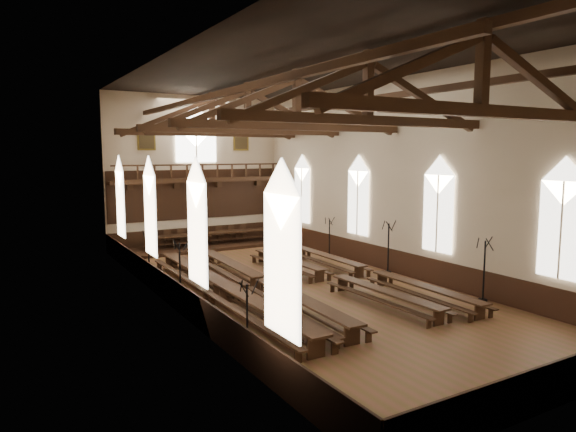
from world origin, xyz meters
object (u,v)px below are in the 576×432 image
(high_table, at_px, (212,234))
(refectory_row_d, at_px, (370,272))
(refectory_row_a, at_px, (224,287))
(candelabrum_right_near, at_px, (484,282))
(candelabrum_right_mid, at_px, (388,257))
(candelabrum_left_near, at_px, (247,333))
(dais, at_px, (212,246))
(refectory_row_b, at_px, (262,282))
(candelabrum_right_far, at_px, (329,244))
(refectory_row_c, at_px, (331,276))
(candelabrum_left_far, at_px, (149,265))
(candelabrum_left_mid, at_px, (180,285))

(high_table, bearing_deg, refectory_row_d, -75.75)
(refectory_row_a, xyz_separation_m, candelabrum_right_near, (9.38, -5.60, 0.25))
(candelabrum_right_near, height_order, candelabrum_right_mid, candelabrum_right_mid)
(candelabrum_left_near, height_order, candelabrum_right_near, candelabrum_right_near)
(refectory_row_d, xyz_separation_m, dais, (-3.16, 12.43, -0.39))
(refectory_row_b, bearing_deg, candelabrum_right_far, 36.51)
(refectory_row_c, relative_size, refectory_row_d, 1.00)
(refectory_row_a, distance_m, refectory_row_d, 7.43)
(candelabrum_left_far, bearing_deg, candelabrum_right_far, 2.54)
(high_table, xyz_separation_m, candelabrum_right_mid, (5.13, -11.43, -0.05))
(refectory_row_d, bearing_deg, high_table, 104.25)
(dais, relative_size, candelabrum_left_far, 4.61)
(refectory_row_d, distance_m, candelabrum_left_near, 10.51)
(refectory_row_a, bearing_deg, candelabrum_left_near, -106.37)
(candelabrum_right_near, distance_m, candelabrum_right_far, 11.27)
(candelabrum_left_mid, relative_size, candelabrum_right_near, 1.00)
(candelabrum_left_mid, height_order, candelabrum_right_near, candelabrum_right_near)
(high_table, distance_m, candelabrum_right_near, 18.13)
(refectory_row_c, xyz_separation_m, candelabrum_right_near, (4.10, -5.28, 0.35))
(refectory_row_b, distance_m, dais, 11.93)
(candelabrum_left_far, relative_size, candelabrum_right_far, 1.05)
(candelabrum_right_near, bearing_deg, refectory_row_d, 111.71)
(high_table, bearing_deg, candelabrum_right_far, -50.00)
(candelabrum_left_far, bearing_deg, refectory_row_a, -71.66)
(dais, relative_size, high_table, 1.30)
(refectory_row_a, relative_size, candelabrum_right_near, 5.42)
(candelabrum_right_near, relative_size, candelabrum_right_far, 1.17)
(refectory_row_a, distance_m, refectory_row_b, 1.87)
(refectory_row_d, distance_m, candelabrum_left_far, 10.82)
(dais, relative_size, candelabrum_right_far, 4.85)
(candelabrum_right_mid, bearing_deg, candelabrum_left_mid, 179.48)
(refectory_row_c, relative_size, candelabrum_right_near, 4.98)
(refectory_row_a, relative_size, candelabrum_right_far, 6.33)
(refectory_row_d, distance_m, dais, 12.83)
(candelabrum_left_near, xyz_separation_m, candelabrum_left_mid, (0.00, 6.31, 0.10))
(dais, bearing_deg, candelabrum_right_near, -73.55)
(refectory_row_a, distance_m, candelabrum_right_far, 10.97)
(refectory_row_b, relative_size, high_table, 1.66)
(high_table, xyz_separation_m, candelabrum_left_far, (-5.97, -6.61, -0.14))
(dais, xyz_separation_m, candelabrum_left_mid, (-5.97, -11.33, 0.73))
(candelabrum_left_near, xyz_separation_m, candelabrum_right_near, (11.10, 0.25, 0.11))
(dais, height_order, candelabrum_left_near, candelabrum_left_near)
(refectory_row_b, relative_size, dais, 1.28)
(refectory_row_d, relative_size, candelabrum_right_mid, 4.96)
(refectory_row_a, relative_size, candelabrum_left_mid, 5.45)
(refectory_row_a, xyz_separation_m, candelabrum_right_mid, (9.38, 0.36, 0.25))
(dais, bearing_deg, candelabrum_left_mid, -117.77)
(refectory_row_d, height_order, candelabrum_right_near, candelabrum_right_near)
(refectory_row_a, bearing_deg, candelabrum_right_far, 31.17)
(refectory_row_d, bearing_deg, refectory_row_a, 175.10)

